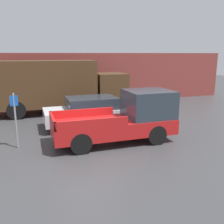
% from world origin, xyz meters
% --- Properties ---
extents(ground_plane, '(60.00, 60.00, 0.00)m').
position_xyz_m(ground_plane, '(0.00, 0.00, 0.00)').
color(ground_plane, '#3D3D3F').
extents(building_wall, '(28.00, 0.15, 3.75)m').
position_xyz_m(building_wall, '(0.00, 9.16, 1.87)').
color(building_wall, brown).
rests_on(building_wall, ground).
extents(pickup_truck, '(5.12, 1.94, 2.16)m').
position_xyz_m(pickup_truck, '(1.77, 0.23, 1.00)').
color(pickup_truck, red).
rests_on(pickup_truck, ground).
extents(car, '(4.53, 1.98, 1.53)m').
position_xyz_m(car, '(0.82, 2.85, 0.80)').
color(car, silver).
rests_on(car, ground).
extents(delivery_truck, '(8.97, 2.34, 3.29)m').
position_xyz_m(delivery_truck, '(-0.70, 6.61, 1.79)').
color(delivery_truck, '#472D19').
rests_on(delivery_truck, ground).
extents(parking_sign, '(0.30, 0.07, 2.23)m').
position_xyz_m(parking_sign, '(-2.65, 0.81, 1.26)').
color(parking_sign, gray).
rests_on(parking_sign, ground).
extents(newspaper_box, '(0.45, 0.40, 0.95)m').
position_xyz_m(newspaper_box, '(-1.17, 8.84, 0.48)').
color(newspaper_box, '#194CB2').
rests_on(newspaper_box, ground).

